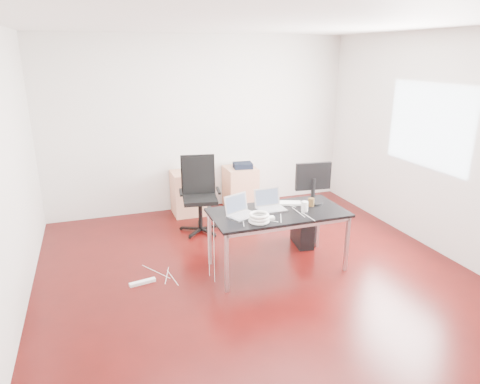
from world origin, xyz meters
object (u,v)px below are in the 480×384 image
object	(u,v)px
filing_cabinet_right	(240,187)
pc_tower	(302,229)
desk	(278,216)
office_chair	(199,191)
filing_cabinet_left	(188,193)

from	to	relation	value
filing_cabinet_right	pc_tower	xyz separation A→B (m)	(0.31, -1.69, -0.13)
filing_cabinet_right	desk	bearing A→B (deg)	-97.53
office_chair	pc_tower	xyz separation A→B (m)	(1.19, -0.98, -0.39)
office_chair	filing_cabinet_right	xyz separation A→B (m)	(0.88, 0.71, -0.26)
desk	filing_cabinet_left	xyz separation A→B (m)	(-0.61, 2.18, -0.33)
office_chair	filing_cabinet_right	distance (m)	1.16
desk	pc_tower	xyz separation A→B (m)	(0.60, 0.49, -0.46)
pc_tower	desk	bearing A→B (deg)	-131.89
filing_cabinet_left	pc_tower	xyz separation A→B (m)	(1.21, -1.69, -0.13)
filing_cabinet_right	pc_tower	world-z (taller)	filing_cabinet_right
office_chair	filing_cabinet_right	world-z (taller)	office_chair
filing_cabinet_right	pc_tower	bearing A→B (deg)	-79.65
office_chair	pc_tower	world-z (taller)	office_chair
office_chair	filing_cabinet_left	bearing A→B (deg)	100.68
office_chair	filing_cabinet_left	world-z (taller)	office_chair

